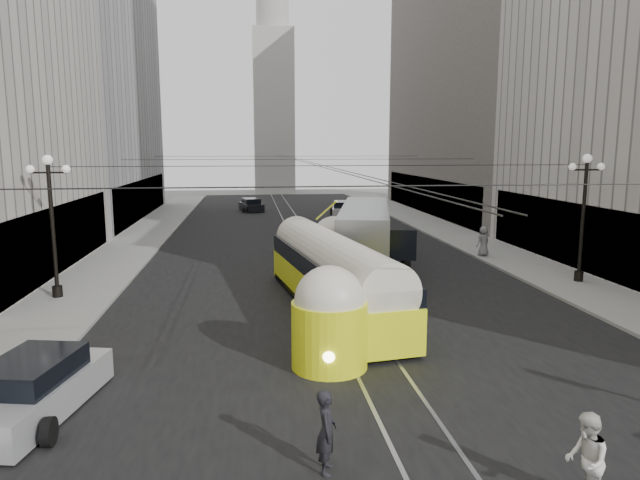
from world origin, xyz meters
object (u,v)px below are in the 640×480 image
object	(u,v)px
sedan_silver	(33,389)
pedestrian_crossing_b	(586,460)
pedestrian_sidewalk_right	(483,241)
city_bus	(365,231)
streetcar	(332,273)
pedestrian_crossing_a	(327,431)

from	to	relation	value
sedan_silver	pedestrian_crossing_b	world-z (taller)	pedestrian_crossing_b
sedan_silver	pedestrian_sidewalk_right	bearing A→B (deg)	43.17
city_bus	pedestrian_sidewalk_right	size ratio (longest dim) A/B	7.26
streetcar	city_bus	bearing A→B (deg)	71.32
streetcar	pedestrian_crossing_a	distance (m)	12.20
sedan_silver	pedestrian_crossing_b	distance (m)	13.02
streetcar	sedan_silver	distance (m)	12.43
city_bus	pedestrian_crossing_b	distance (m)	24.21
sedan_silver	pedestrian_sidewalk_right	distance (m)	27.43
pedestrian_crossing_a	sedan_silver	bearing A→B (deg)	72.46
streetcar	pedestrian_crossing_b	world-z (taller)	streetcar
pedestrian_crossing_b	pedestrian_sidewalk_right	xyz separation A→B (m)	(8.09, 24.03, 0.14)
sedan_silver	pedestrian_sidewalk_right	size ratio (longest dim) A/B	2.80
pedestrian_crossing_b	pedestrian_sidewalk_right	size ratio (longest dim) A/B	1.01
city_bus	pedestrian_crossing_b	xyz separation A→B (m)	(-0.60, -24.19, -0.88)
pedestrian_crossing_b	pedestrian_sidewalk_right	bearing A→B (deg)	-175.24
sedan_silver	pedestrian_crossing_a	bearing A→B (deg)	-26.15
streetcar	pedestrian_sidewalk_right	size ratio (longest dim) A/B	8.09
sedan_silver	pedestrian_crossing_a	xyz separation A→B (m)	(7.14, -3.50, 0.22)
streetcar	pedestrian_crossing_a	size ratio (longest dim) A/B	8.14
city_bus	pedestrian_crossing_a	bearing A→B (deg)	-103.48
sedan_silver	pedestrian_crossing_a	distance (m)	7.95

